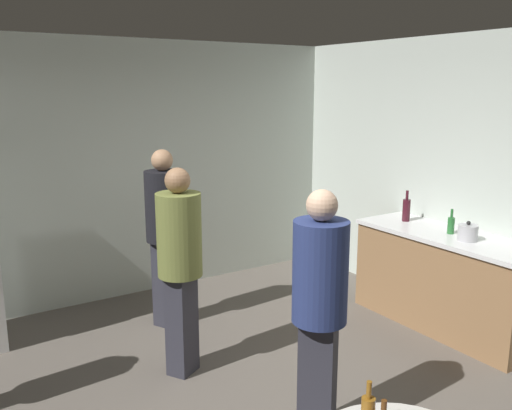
{
  "coord_description": "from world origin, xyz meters",
  "views": [
    {
      "loc": [
        -1.81,
        -2.87,
        2.21
      ],
      "look_at": [
        0.36,
        0.48,
        1.35
      ],
      "focal_mm": 38.36,
      "sensor_mm": 36.0,
      "label": 1
    }
  ],
  "objects": [
    {
      "name": "wall_back",
      "position": [
        0.0,
        2.63,
        1.35
      ],
      "size": [
        5.32,
        0.06,
        2.7
      ],
      "primitive_type": "cube",
      "color": "beige",
      "rests_on": "ground_plane"
    },
    {
      "name": "person_in_navy_shirt",
      "position": [
        0.22,
        -0.45,
        0.95
      ],
      "size": [
        0.48,
        0.48,
        1.63
      ],
      "rotation": [
        0.0,
        0.0,
        -2.49
      ],
      "color": "#2D2D38",
      "rests_on": "ground_plane"
    },
    {
      "name": "kettle",
      "position": [
        2.23,
        -0.02,
        0.97
      ],
      "size": [
        0.24,
        0.17,
        0.18
      ],
      "color": "#B2B2B7",
      "rests_on": "kitchen_counter"
    },
    {
      "name": "person_in_black_shirt",
      "position": [
        0.13,
        1.67,
        0.97
      ],
      "size": [
        0.46,
        0.46,
        1.67
      ],
      "rotation": [
        0.0,
        0.0,
        -1.1
      ],
      "color": "#2D2D38",
      "rests_on": "ground_plane"
    },
    {
      "name": "wine_bottle_on_counter",
      "position": [
        2.33,
        0.76,
        1.02
      ],
      "size": [
        0.08,
        0.08,
        0.31
      ],
      "color": "#3F141E",
      "rests_on": "kitchen_counter"
    },
    {
      "name": "kitchen_counter",
      "position": [
        2.28,
        0.21,
        0.45
      ],
      "size": [
        0.64,
        1.77,
        0.9
      ],
      "color": "olive",
      "rests_on": "ground_plane"
    },
    {
      "name": "wall_side_right",
      "position": [
        2.63,
        0.0,
        1.35
      ],
      "size": [
        0.06,
        5.2,
        2.7
      ],
      "primitive_type": "cube",
      "color": "beige",
      "rests_on": "ground_plane"
    },
    {
      "name": "person_in_olive_shirt",
      "position": [
        -0.14,
        0.77,
        0.95
      ],
      "size": [
        0.47,
        0.47,
        1.63
      ],
      "rotation": [
        0.0,
        0.0,
        -1.04
      ],
      "color": "#2D2D38",
      "rests_on": "ground_plane"
    },
    {
      "name": "beer_bottle_on_counter",
      "position": [
        2.3,
        0.21,
        0.98
      ],
      "size": [
        0.06,
        0.06,
        0.23
      ],
      "color": "#26662D",
      "rests_on": "kitchen_counter"
    }
  ]
}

